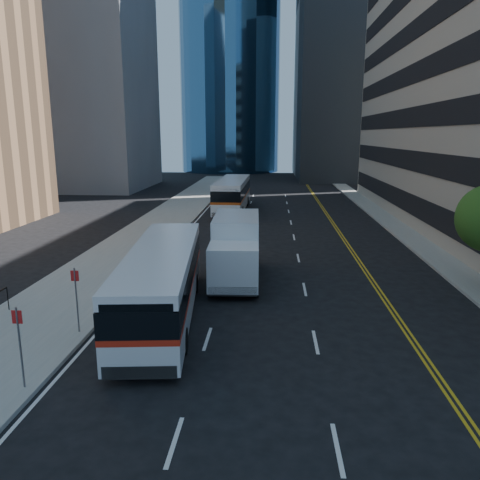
# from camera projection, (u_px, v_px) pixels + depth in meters

# --- Properties ---
(ground) EXTENTS (160.00, 160.00, 0.00)m
(ground) POSITION_uv_depth(u_px,v_px,m) (306.00, 368.00, 15.24)
(ground) COLOR black
(ground) RESTS_ON ground
(sidewalk_west) EXTENTS (5.00, 90.00, 0.15)m
(sidewalk_west) POSITION_uv_depth(u_px,v_px,m) (163.00, 222.00, 40.26)
(sidewalk_west) COLOR gray
(sidewalk_west) RESTS_ON ground
(sidewalk_east) EXTENTS (2.00, 90.00, 0.15)m
(sidewalk_east) POSITION_uv_depth(u_px,v_px,m) (394.00, 225.00, 38.96)
(sidewalk_east) COLOR gray
(sidewalk_east) RESTS_ON ground
(midrise_west) EXTENTS (18.00, 18.00, 35.00)m
(midrise_west) POSITION_uv_depth(u_px,v_px,m) (78.00, 59.00, 63.86)
(midrise_west) COLOR gray
(midrise_west) RESTS_ON ground
(bus_front) EXTENTS (3.61, 11.51, 2.92)m
(bus_front) POSITION_uv_depth(u_px,v_px,m) (162.00, 281.00, 19.15)
(bus_front) COLOR silver
(bus_front) RESTS_ON ground
(bus_rear) EXTENTS (2.88, 12.18, 3.13)m
(bus_rear) POSITION_uv_depth(u_px,v_px,m) (233.00, 194.00, 46.48)
(bus_rear) COLOR white
(bus_rear) RESTS_ON ground
(box_truck) EXTENTS (2.56, 6.88, 3.26)m
(box_truck) POSITION_uv_depth(u_px,v_px,m) (236.00, 248.00, 24.18)
(box_truck) COLOR silver
(box_truck) RESTS_ON ground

